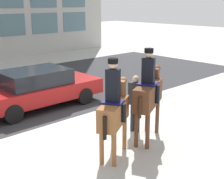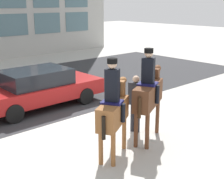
{
  "view_description": "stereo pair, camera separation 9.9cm",
  "coord_description": "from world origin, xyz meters",
  "views": [
    {
      "loc": [
        -5.6,
        -7.61,
        3.76
      ],
      "look_at": [
        0.17,
        -1.42,
        1.38
      ],
      "focal_mm": 50.0,
      "sensor_mm": 36.0,
      "label": 1
    },
    {
      "loc": [
        -5.53,
        -7.68,
        3.76
      ],
      "look_at": [
        0.17,
        -1.42,
        1.38
      ],
      "focal_mm": 50.0,
      "sensor_mm": 36.0,
      "label": 2
    }
  ],
  "objects": [
    {
      "name": "mounted_horse_companion",
      "position": [
        0.71,
        -2.31,
        1.38
      ],
      "size": [
        1.89,
        1.15,
        2.6
      ],
      "rotation": [
        0.0,
        0.0,
        0.46
      ],
      "color": "#59331E",
      "rests_on": "ground_plane"
    },
    {
      "name": "pedestrian_bystander",
      "position": [
        0.83,
        -1.72,
        1.01
      ],
      "size": [
        0.77,
        0.71,
        1.72
      ],
      "rotation": [
        0.0,
        0.0,
        -2.71
      ],
      "color": "#232328",
      "rests_on": "ground_plane"
    },
    {
      "name": "ground_plane",
      "position": [
        0.0,
        0.0,
        0.0
      ],
      "size": [
        80.0,
        80.0,
        0.0
      ],
      "primitive_type": "plane",
      "color": "#B2AFA8"
    },
    {
      "name": "street_car_near_lane",
      "position": [
        -0.12,
        2.28,
        0.74
      ],
      "size": [
        4.65,
        2.0,
        1.42
      ],
      "color": "maroon",
      "rests_on": "ground_plane"
    },
    {
      "name": "road_surface",
      "position": [
        0.0,
        4.75,
        0.0
      ],
      "size": [
        24.39,
        8.5,
        0.01
      ],
      "color": "#2D2D30",
      "rests_on": "ground_plane"
    },
    {
      "name": "mounted_horse_lead",
      "position": [
        -0.67,
        -2.39,
        1.25
      ],
      "size": [
        1.62,
        1.12,
        2.51
      ],
      "rotation": [
        0.0,
        0.0,
        0.53
      ],
      "color": "brown",
      "rests_on": "ground_plane"
    }
  ]
}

